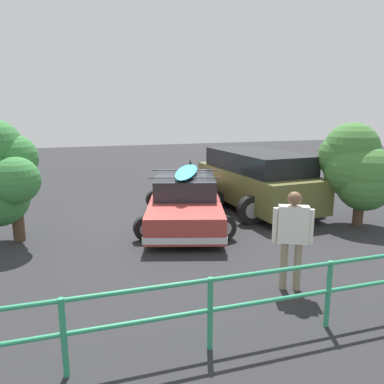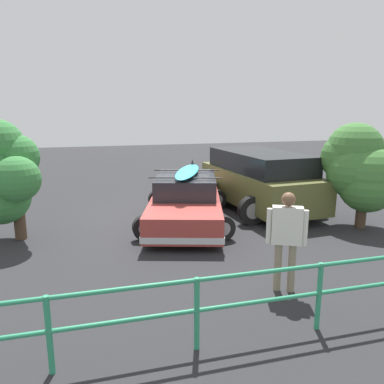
{
  "view_description": "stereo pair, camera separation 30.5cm",
  "coord_description": "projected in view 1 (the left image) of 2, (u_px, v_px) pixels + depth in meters",
  "views": [
    {
      "loc": [
        2.38,
        9.51,
        2.92
      ],
      "look_at": [
        -0.38,
        0.99,
        0.95
      ],
      "focal_mm": 35.0,
      "sensor_mm": 36.0,
      "label": 1
    },
    {
      "loc": [
        2.09,
        9.6,
        2.92
      ],
      "look_at": [
        -0.38,
        0.99,
        0.95
      ],
      "focal_mm": 35.0,
      "sensor_mm": 36.0,
      "label": 2
    }
  ],
  "objects": [
    {
      "name": "suv_car",
      "position": [
        256.0,
        179.0,
        11.22
      ],
      "size": [
        2.85,
        4.76,
        1.72
      ],
      "color": "brown",
      "rests_on": "ground"
    },
    {
      "name": "bush_near_left",
      "position": [
        2.0,
        173.0,
        8.11
      ],
      "size": [
        1.57,
        1.74,
        2.74
      ],
      "color": "#4C3828",
      "rests_on": "ground"
    },
    {
      "name": "sedan_car",
      "position": [
        185.0,
        200.0,
        9.85
      ],
      "size": [
        3.08,
        4.81,
        1.52
      ],
      "color": "#9E3833",
      "rests_on": "ground"
    },
    {
      "name": "ground_plane",
      "position": [
        167.0,
        220.0,
        10.18
      ],
      "size": [
        44.0,
        44.0,
        0.02
      ],
      "primitive_type": "cube",
      "color": "#28282B",
      "rests_on": "ground"
    },
    {
      "name": "railing_fence",
      "position": [
        329.0,
        283.0,
        5.04
      ],
      "size": [
        10.29,
        0.23,
        0.95
      ],
      "color": "#2D9366",
      "rests_on": "ground"
    },
    {
      "name": "bush_near_right",
      "position": [
        358.0,
        169.0,
        9.49
      ],
      "size": [
        1.62,
        1.9,
        2.61
      ],
      "color": "#4C3828",
      "rests_on": "ground"
    },
    {
      "name": "person_bystander",
      "position": [
        293.0,
        232.0,
        6.03
      ],
      "size": [
        0.58,
        0.38,
        1.66
      ],
      "color": "gray",
      "rests_on": "ground"
    }
  ]
}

